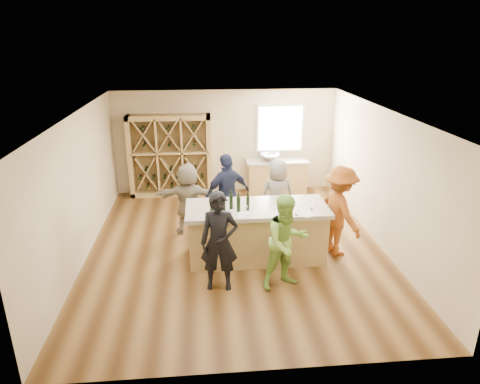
{
  "coord_description": "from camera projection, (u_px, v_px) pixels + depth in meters",
  "views": [
    {
      "loc": [
        -0.64,
        -7.93,
        4.19
      ],
      "look_at": [
        0.1,
        0.2,
        1.15
      ],
      "focal_mm": 32.0,
      "sensor_mm": 36.0,
      "label": 1
    }
  ],
  "objects": [
    {
      "name": "wine_bottle_b",
      "position": [
        223.0,
        205.0,
        7.78
      ],
      "size": [
        0.09,
        0.09,
        0.33
      ],
      "primitive_type": "cylinder",
      "rotation": [
        0.0,
        0.0,
        -0.05
      ],
      "color": "black",
      "rests_on": "tasting_counter_top"
    },
    {
      "name": "wall_back",
      "position": [
        225.0,
        141.0,
        11.74
      ],
      "size": [
        6.0,
        0.1,
        2.8
      ],
      "primitive_type": "cube",
      "color": "beige",
      "rests_on": "ground"
    },
    {
      "name": "person_far_right",
      "position": [
        277.0,
        195.0,
        9.47
      ],
      "size": [
        0.86,
        0.62,
        1.63
      ],
      "primitive_type": "imported",
      "rotation": [
        0.0,
        0.0,
        3.27
      ],
      "color": "slate",
      "rests_on": "floor"
    },
    {
      "name": "person_near_left",
      "position": [
        219.0,
        242.0,
        7.21
      ],
      "size": [
        0.68,
        0.53,
        1.77
      ],
      "primitive_type": "imported",
      "rotation": [
        0.0,
        0.0,
        -0.09
      ],
      "color": "black",
      "rests_on": "floor"
    },
    {
      "name": "person_near_right",
      "position": [
        287.0,
        242.0,
        7.28
      ],
      "size": [
        0.93,
        0.7,
        1.7
      ],
      "primitive_type": "imported",
      "rotation": [
        0.0,
        0.0,
        0.33
      ],
      "color": "#8CC64C",
      "rests_on": "floor"
    },
    {
      "name": "person_far_left",
      "position": [
        188.0,
        199.0,
        9.31
      ],
      "size": [
        1.53,
        0.66,
        1.61
      ],
      "primitive_type": "imported",
      "rotation": [
        0.0,
        0.0,
        3.05
      ],
      "color": "gray",
      "rests_on": "floor"
    },
    {
      "name": "back_counter_top",
      "position": [
        277.0,
        161.0,
        11.71
      ],
      "size": [
        1.7,
        0.62,
        0.06
      ],
      "primitive_type": "cube",
      "color": "#ACA08C",
      "rests_on": "back_counter_base"
    },
    {
      "name": "wine_glass_a",
      "position": [
        246.0,
        211.0,
        7.73
      ],
      "size": [
        0.09,
        0.09,
        0.18
      ],
      "primitive_type": "cone",
      "rotation": [
        0.0,
        0.0,
        -0.28
      ],
      "color": "white",
      "rests_on": "tasting_counter_top"
    },
    {
      "name": "wall_front",
      "position": [
        260.0,
        281.0,
        5.12
      ],
      "size": [
        6.0,
        0.1,
        2.8
      ],
      "primitive_type": "cube",
      "color": "beige",
      "rests_on": "ground"
    },
    {
      "name": "faucet",
      "position": [
        269.0,
        154.0,
        11.8
      ],
      "size": [
        0.02,
        0.02,
        0.3
      ],
      "primitive_type": "cylinder",
      "color": "silver",
      "rests_on": "back_counter_top"
    },
    {
      "name": "wine_bottle_d",
      "position": [
        239.0,
        204.0,
        7.88
      ],
      "size": [
        0.08,
        0.08,
        0.29
      ],
      "primitive_type": "cylinder",
      "rotation": [
        0.0,
        0.0,
        -0.12
      ],
      "color": "black",
      "rests_on": "tasting_counter_top"
    },
    {
      "name": "wall_right",
      "position": [
        385.0,
        179.0,
        8.69
      ],
      "size": [
        0.1,
        7.0,
        2.8
      ],
      "primitive_type": "cube",
      "color": "beige",
      "rests_on": "ground"
    },
    {
      "name": "wine_bottle_e",
      "position": [
        248.0,
        203.0,
        7.96
      ],
      "size": [
        0.07,
        0.07,
        0.27
      ],
      "primitive_type": "cylinder",
      "rotation": [
        0.0,
        0.0,
        0.08
      ],
      "color": "black",
      "rests_on": "tasting_counter_top"
    },
    {
      "name": "tasting_counter_top",
      "position": [
        257.0,
        209.0,
        8.18
      ],
      "size": [
        2.72,
        1.12,
        0.08
      ],
      "primitive_type": "cube",
      "color": "#ACA08C",
      "rests_on": "tasting_counter_base"
    },
    {
      "name": "wine_bottle_a",
      "position": [
        212.0,
        202.0,
        7.92
      ],
      "size": [
        0.11,
        0.11,
        0.33
      ],
      "primitive_type": "cylinder",
      "rotation": [
        0.0,
        0.0,
        0.36
      ],
      "color": "black",
      "rests_on": "tasting_counter_top"
    },
    {
      "name": "window_frame",
      "position": [
        280.0,
        128.0,
        11.67
      ],
      "size": [
        1.3,
        0.06,
        1.3
      ],
      "primitive_type": "cube",
      "color": "white",
      "rests_on": "wall_back"
    },
    {
      "name": "ceiling",
      "position": [
        236.0,
        110.0,
        7.92
      ],
      "size": [
        6.0,
        7.0,
        0.1
      ],
      "primitive_type": "cube",
      "color": "white",
      "rests_on": "ground"
    },
    {
      "name": "tasting_menu_c",
      "position": [
        307.0,
        213.0,
        7.85
      ],
      "size": [
        0.32,
        0.38,
        0.0
      ],
      "primitive_type": "cube",
      "rotation": [
        0.0,
        0.0,
        0.3
      ],
      "color": "white",
      "rests_on": "tasting_counter_top"
    },
    {
      "name": "wall_left",
      "position": [
        77.0,
        189.0,
        8.17
      ],
      "size": [
        0.1,
        7.0,
        2.8
      ],
      "primitive_type": "cube",
      "color": "beige",
      "rests_on": "ground"
    },
    {
      "name": "window_pane",
      "position": [
        280.0,
        129.0,
        11.64
      ],
      "size": [
        1.18,
        0.01,
        1.18
      ],
      "primitive_type": "cube",
      "color": "white",
      "rests_on": "wall_back"
    },
    {
      "name": "wine_bottle_c",
      "position": [
        231.0,
        202.0,
        8.02
      ],
      "size": [
        0.09,
        0.09,
        0.28
      ],
      "primitive_type": "cylinder",
      "rotation": [
        0.0,
        0.0,
        0.33
      ],
      "color": "black",
      "rests_on": "tasting_counter_top"
    },
    {
      "name": "tasting_menu_b",
      "position": [
        274.0,
        213.0,
        7.85
      ],
      "size": [
        0.24,
        0.31,
        0.0
      ],
      "primitive_type": "cube",
      "rotation": [
        0.0,
        0.0,
        0.08
      ],
      "color": "white",
      "rests_on": "tasting_counter_top"
    },
    {
      "name": "tasting_counter_base",
      "position": [
        257.0,
        234.0,
        8.37
      ],
      "size": [
        2.6,
        1.0,
        1.0
      ],
      "primitive_type": "cube",
      "color": "tan",
      "rests_on": "floor"
    },
    {
      "name": "back_counter_base",
      "position": [
        277.0,
        177.0,
        11.87
      ],
      "size": [
        1.6,
        0.58,
        0.86
      ],
      "primitive_type": "cube",
      "color": "tan",
      "rests_on": "floor"
    },
    {
      "name": "tasting_menu_a",
      "position": [
        243.0,
        214.0,
        7.81
      ],
      "size": [
        0.22,
        0.29,
        0.0
      ],
      "primitive_type": "cube",
      "rotation": [
        0.0,
        0.0,
        -0.0
      ],
      "color": "white",
      "rests_on": "tasting_counter_top"
    },
    {
      "name": "wine_glass_e",
      "position": [
        312.0,
        206.0,
        8.0
      ],
      "size": [
        0.08,
        0.08,
        0.16
      ],
      "primitive_type": "cone",
      "rotation": [
        0.0,
        0.0,
        0.38
      ],
      "color": "white",
      "rests_on": "tasting_counter_top"
    },
    {
      "name": "wine_rack",
      "position": [
        170.0,
        156.0,
        11.46
      ],
      "size": [
        2.2,
        0.45,
        2.2
      ],
      "primitive_type": "cube",
      "color": "tan",
      "rests_on": "floor"
    },
    {
      "name": "wine_glass_c",
      "position": [
        297.0,
        210.0,
        7.75
      ],
      "size": [
        0.09,
        0.09,
        0.18
      ],
      "primitive_type": "cone",
      "rotation": [
        0.0,
        0.0,
        -0.34
      ],
      "color": "white",
      "rests_on": "tasting_counter_top"
    },
    {
      "name": "person_server",
      "position": [
        339.0,
        211.0,
        8.39
      ],
      "size": [
        0.89,
        1.29,
        1.82
      ],
      "primitive_type": "imported",
      "rotation": [
        0.0,
        0.0,
        1.89
      ],
      "color": "#994C19",
      "rests_on": "floor"
    },
    {
      "name": "person_far_mid",
      "position": [
        227.0,
        194.0,
        9.26
      ],
      "size": [
        1.19,
        0.93,
        1.81
      ],
      "primitive_type": "imported",
      "rotation": [
        0.0,
        0.0,
        3.56
      ],
      "color": "#191E38",
      "rests_on": "floor"
    },
    {
      "name": "sink",
      "position": [
        270.0,
        157.0,
        11.65
      ],
      "size": [
        0.54,
        0.54,
        0.19
      ],
      "primitive_type": "imported",
      "color": "silver",
      "rests_on": "back_counter_top"
    },
    {
      "name": "wine_glass_d",
      "position": [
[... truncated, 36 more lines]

